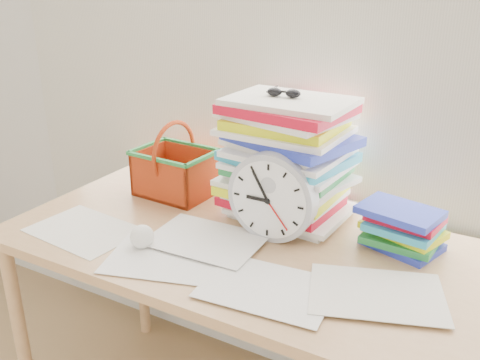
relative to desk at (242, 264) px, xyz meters
The scene contains 9 objects.
curtain 0.73m from the desk, 90.00° to the left, with size 2.40×0.01×2.50m, color beige.
desk is the anchor object (origin of this frame).
paper_stack 0.34m from the desk, 81.57° to the left, with size 0.37×0.31×0.38m, color white, non-canonical shape.
clock 0.22m from the desk, 41.30° to the left, with size 0.26×0.26×0.05m, color #ADAFB8.
sunglasses 0.51m from the desk, 85.30° to the left, with size 0.12×0.10×0.03m, color black, non-canonical shape.
book_stack 0.45m from the desk, 25.67° to the left, with size 0.24×0.19×0.12m, color white, non-canonical shape.
basket 0.46m from the desk, 152.72° to the left, with size 0.25×0.20×0.25m, color #C13E12, non-canonical shape.
crumpled_ball 0.30m from the desk, 143.35° to the right, with size 0.07×0.07×0.07m, color white.
scattered_papers 0.08m from the desk, ahead, with size 1.26×0.42×0.02m, color white, non-canonical shape.
Camera 1 is at (0.66, 0.42, 1.48)m, focal length 40.00 mm.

